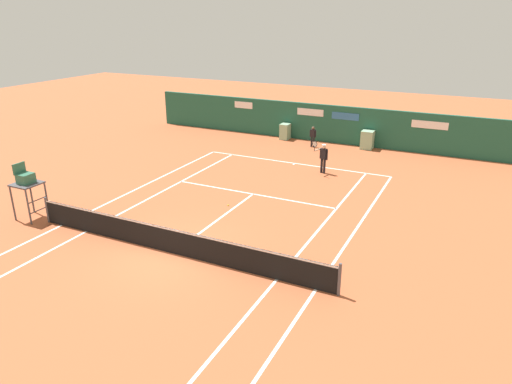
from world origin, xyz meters
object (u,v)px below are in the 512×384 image
player_on_baseline (323,156)px  tennis_ball_near_service_line (228,205)px  umpire_chair (26,182)px  ball_kid_right_post (313,135)px

player_on_baseline → tennis_ball_near_service_line: bearing=86.3°
umpire_chair → ball_kid_right_post: bearing=156.6°
tennis_ball_near_service_line → player_on_baseline: bearing=69.7°
umpire_chair → player_on_baseline: 13.93m
player_on_baseline → umpire_chair: bearing=67.1°
player_on_baseline → tennis_ball_near_service_line: (-2.25, -6.10, -0.90)m
ball_kid_right_post → player_on_baseline: bearing=121.3°
umpire_chair → player_on_baseline: bearing=140.5°
ball_kid_right_post → tennis_ball_near_service_line: (-0.06, -10.74, -0.72)m
player_on_baseline → ball_kid_right_post: 5.13m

